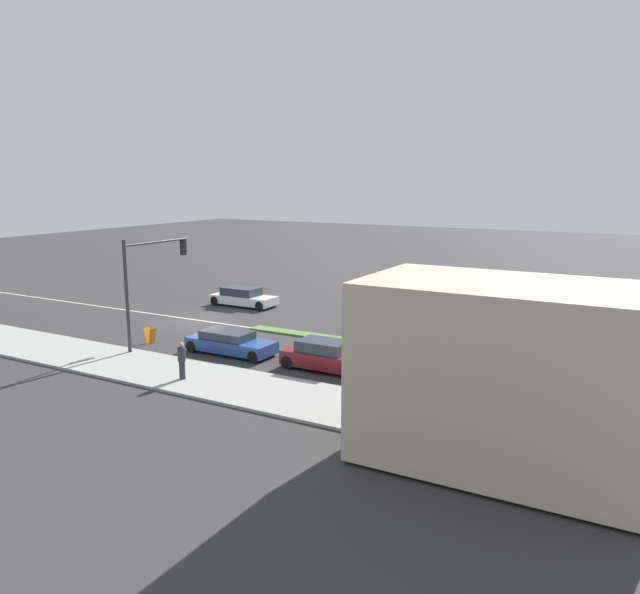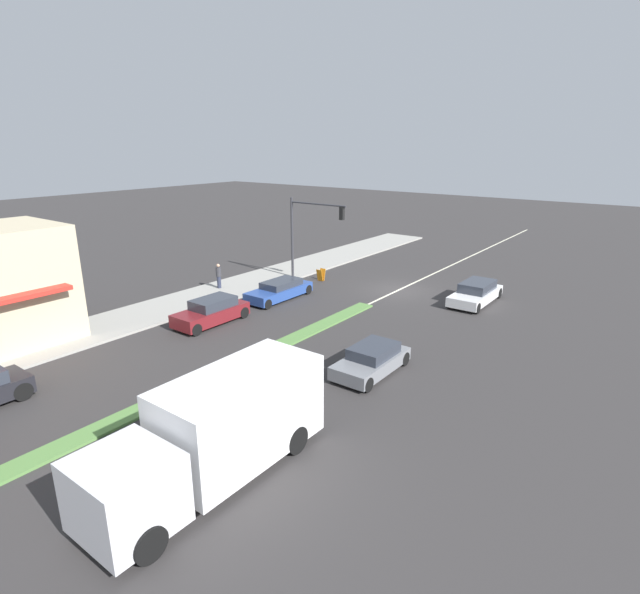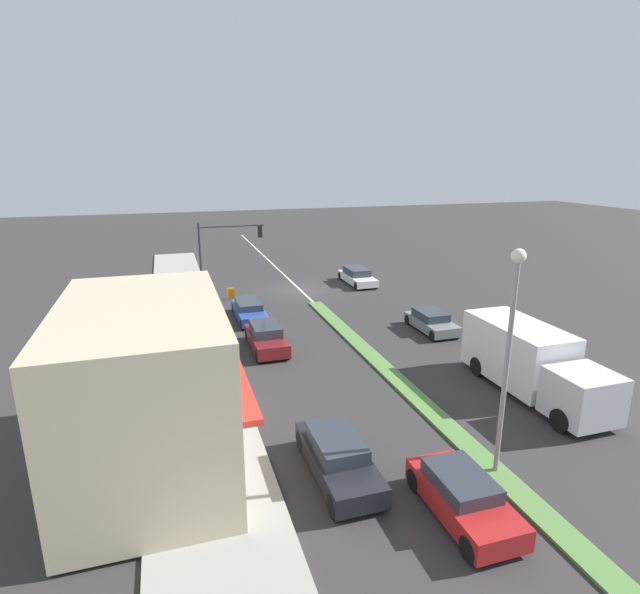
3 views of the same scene
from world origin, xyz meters
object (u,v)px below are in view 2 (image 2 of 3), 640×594
(coupe_blue, at_px, (280,290))
(suv_grey, at_px, (372,360))
(van_white, at_px, (476,293))
(traffic_signal_main, at_px, (308,226))
(warning_aframe_sign, at_px, (321,275))
(pedestrian, at_px, (219,275))
(sedan_maroon, at_px, (212,312))
(delivery_truck, at_px, (218,430))

(coupe_blue, bearing_deg, suv_grey, 151.16)
(van_white, height_order, coupe_blue, van_white)
(traffic_signal_main, xyz_separation_m, coupe_blue, (-1.12, 4.32, -3.34))
(traffic_signal_main, distance_m, warning_aframe_sign, 3.58)
(pedestrian, xyz_separation_m, sedan_maroon, (-4.53, 4.61, -0.33))
(pedestrian, relative_size, suv_grey, 0.42)
(pedestrian, xyz_separation_m, delivery_truck, (-14.53, 13.08, 0.49))
(delivery_truck, xyz_separation_m, sedan_maroon, (10.00, -8.47, -0.82))
(coupe_blue, xyz_separation_m, suv_grey, (-10.00, 5.51, 0.01))
(pedestrian, relative_size, warning_aframe_sign, 1.94)
(coupe_blue, relative_size, suv_grey, 1.20)
(warning_aframe_sign, relative_size, delivery_truck, 0.11)
(warning_aframe_sign, relative_size, van_white, 0.18)
(pedestrian, bearing_deg, traffic_signal_main, -123.19)
(delivery_truck, xyz_separation_m, van_white, (0.00, -20.53, -0.85))
(traffic_signal_main, height_order, pedestrian, traffic_signal_main)
(traffic_signal_main, xyz_separation_m, delivery_truck, (-11.12, 18.28, -2.43))
(van_white, bearing_deg, traffic_signal_main, 11.44)
(delivery_truck, height_order, coupe_blue, delivery_truck)
(traffic_signal_main, height_order, warning_aframe_sign, traffic_signal_main)
(warning_aframe_sign, height_order, delivery_truck, delivery_truck)
(sedan_maroon, bearing_deg, suv_grey, 179.90)
(coupe_blue, height_order, suv_grey, suv_grey)
(warning_aframe_sign, distance_m, suv_grey, 14.82)
(pedestrian, bearing_deg, warning_aframe_sign, -124.64)
(pedestrian, distance_m, van_white, 16.33)
(warning_aframe_sign, distance_m, delivery_truck, 21.65)
(suv_grey, bearing_deg, coupe_blue, -28.84)
(pedestrian, distance_m, warning_aframe_sign, 7.10)
(van_white, bearing_deg, coupe_blue, 33.29)
(sedan_maroon, bearing_deg, coupe_blue, -90.00)
(sedan_maroon, bearing_deg, van_white, -129.67)
(suv_grey, bearing_deg, van_white, -90.00)
(van_white, distance_m, coupe_blue, 11.96)
(pedestrian, relative_size, van_white, 0.35)
(traffic_signal_main, xyz_separation_m, suv_grey, (-11.12, 9.82, -3.33))
(traffic_signal_main, relative_size, sedan_maroon, 1.35)
(warning_aframe_sign, xyz_separation_m, van_white, (-10.50, -1.63, 0.19))
(delivery_truck, distance_m, suv_grey, 8.50)
(pedestrian, bearing_deg, sedan_maroon, 134.49)
(traffic_signal_main, bearing_deg, delivery_truck, 121.32)
(warning_aframe_sign, relative_size, suv_grey, 0.22)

